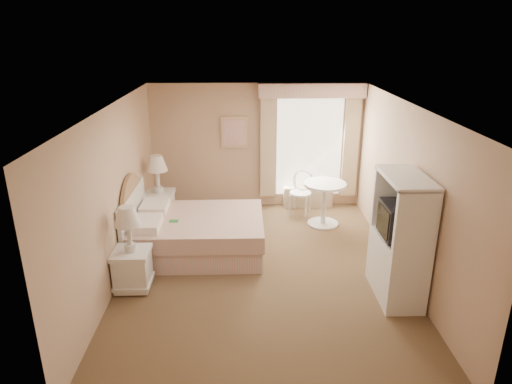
{
  "coord_description": "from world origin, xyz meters",
  "views": [
    {
      "loc": [
        -0.26,
        -6.14,
        3.51
      ],
      "look_at": [
        -0.08,
        0.3,
        1.17
      ],
      "focal_mm": 32.0,
      "sensor_mm": 36.0,
      "label": 1
    }
  ],
  "objects_px": {
    "cafe_chair": "(301,189)",
    "bed": "(192,233)",
    "nightstand_near": "(132,259)",
    "armoire": "(399,248)",
    "round_table": "(324,197)",
    "nightstand_far": "(159,199)"
  },
  "relations": [
    {
      "from": "cafe_chair",
      "to": "bed",
      "type": "bearing_deg",
      "value": -117.11
    },
    {
      "from": "bed",
      "to": "nightstand_near",
      "type": "distance_m",
      "value": 1.31
    },
    {
      "from": "armoire",
      "to": "nightstand_near",
      "type": "bearing_deg",
      "value": 175.91
    },
    {
      "from": "nightstand_near",
      "to": "armoire",
      "type": "xyz_separation_m",
      "value": [
        3.65,
        -0.26,
        0.26
      ]
    },
    {
      "from": "bed",
      "to": "nightstand_near",
      "type": "relative_size",
      "value": 1.72
    },
    {
      "from": "armoire",
      "to": "round_table",
      "type": "bearing_deg",
      "value": 103.83
    },
    {
      "from": "bed",
      "to": "nightstand_near",
      "type": "xyz_separation_m",
      "value": [
        -0.72,
        -1.09,
        0.12
      ]
    },
    {
      "from": "bed",
      "to": "armoire",
      "type": "distance_m",
      "value": 3.25
    },
    {
      "from": "bed",
      "to": "cafe_chair",
      "type": "height_order",
      "value": "bed"
    },
    {
      "from": "nightstand_near",
      "to": "armoire",
      "type": "distance_m",
      "value": 3.67
    },
    {
      "from": "bed",
      "to": "nightstand_far",
      "type": "relative_size",
      "value": 1.61
    },
    {
      "from": "cafe_chair",
      "to": "armoire",
      "type": "bearing_deg",
      "value": -48.79
    },
    {
      "from": "cafe_chair",
      "to": "armoire",
      "type": "xyz_separation_m",
      "value": [
        0.95,
        -2.98,
        0.22
      ]
    },
    {
      "from": "nightstand_near",
      "to": "round_table",
      "type": "relative_size",
      "value": 1.49
    },
    {
      "from": "round_table",
      "to": "nightstand_near",
      "type": "bearing_deg",
      "value": -144.92
    },
    {
      "from": "bed",
      "to": "armoire",
      "type": "xyz_separation_m",
      "value": [
        2.93,
        -1.36,
        0.37
      ]
    },
    {
      "from": "round_table",
      "to": "armoire",
      "type": "relative_size",
      "value": 0.47
    },
    {
      "from": "cafe_chair",
      "to": "nightstand_near",
      "type": "bearing_deg",
      "value": -111.25
    },
    {
      "from": "nightstand_near",
      "to": "round_table",
      "type": "xyz_separation_m",
      "value": [
        3.06,
        2.15,
        0.08
      ]
    },
    {
      "from": "nightstand_far",
      "to": "round_table",
      "type": "bearing_deg",
      "value": -2.0
    },
    {
      "from": "round_table",
      "to": "cafe_chair",
      "type": "bearing_deg",
      "value": 121.71
    },
    {
      "from": "nightstand_near",
      "to": "nightstand_far",
      "type": "distance_m",
      "value": 2.25
    }
  ]
}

